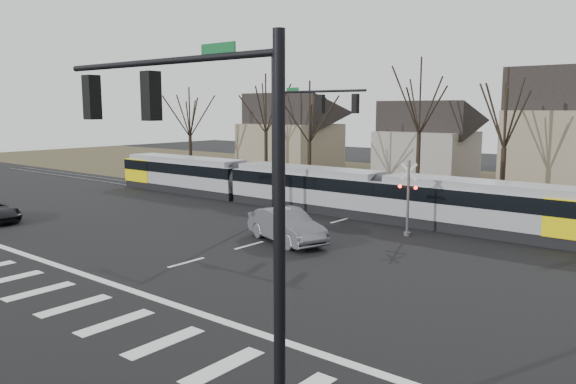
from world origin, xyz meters
The scene contains 14 objects.
ground centered at (0.00, 0.00, 0.00)m, with size 140.00×140.00×0.00m, color black.
grass_verge centered at (0.00, 32.00, 0.01)m, with size 140.00×28.00×0.01m, color #38331E.
crosswalk centered at (0.00, -4.00, 0.01)m, with size 27.00×2.60×0.01m.
stop_line centered at (0.00, -1.80, 0.01)m, with size 28.00×0.35×0.01m, color silver.
lane_dashes centered at (0.00, 16.00, 0.01)m, with size 0.18×30.00×0.01m.
rail_pair centered at (0.00, 15.80, 0.03)m, with size 90.00×1.52×0.06m.
tram centered at (-4.12, 16.00, 1.52)m, with size 36.82×2.73×2.79m.
sedan centered at (0.95, 7.70, 0.84)m, with size 5.38×3.33×1.67m, color #5A5B63.
signal_pole_near_right centered at (10.11, -6.00, 5.17)m, with size 6.72×0.44×8.00m.
signal_pole_far centered at (-2.41, 12.50, 5.70)m, with size 9.28×0.44×10.20m.
rail_crossing_signal centered at (5.00, 12.79, 1.89)m, with size 1.08×0.36×4.00m.
tree_row centered at (2.00, 26.00, 5.00)m, with size 59.20×7.20×10.00m.
house_a centered at (-20.00, 34.00, 4.46)m, with size 9.72×8.64×8.60m.
house_b centered at (-5.00, 36.00, 3.97)m, with size 8.64×7.56×7.65m.
Camera 1 is at (18.37, -13.58, 6.63)m, focal length 35.00 mm.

